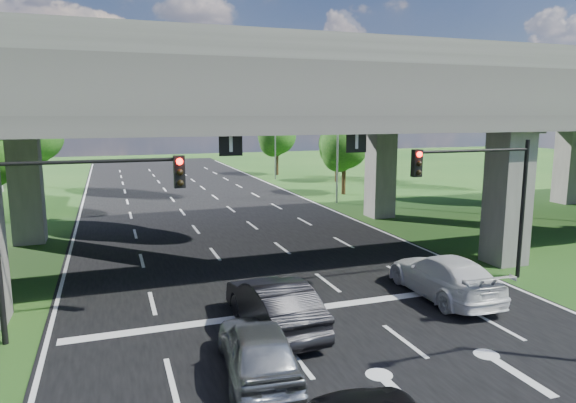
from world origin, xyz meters
TOP-DOWN VIEW (x-y plane):
  - ground at (0.00, 0.00)m, footprint 160.00×160.00m
  - road at (0.00, 10.00)m, footprint 18.00×120.00m
  - overpass at (0.00, 12.00)m, footprint 80.00×15.00m
  - signal_right at (7.82, 3.94)m, footprint 5.76×0.54m
  - signal_left at (-7.82, 3.94)m, footprint 5.76×0.54m
  - streetlight_far at (10.10, 24.00)m, footprint 3.38×0.25m
  - streetlight_beyond at (10.10, 40.00)m, footprint 3.38×0.25m
  - tree_left_far at (-12.95, 42.00)m, footprint 4.80×4.80m
  - tree_right_near at (13.05, 28.00)m, footprint 4.20×4.20m
  - tree_right_mid at (16.05, 36.00)m, footprint 3.91×3.90m
  - tree_right_far at (12.05, 44.00)m, footprint 4.50×4.50m
  - car_silver at (-3.14, -0.57)m, footprint 2.37×4.81m
  - car_dark at (-1.80, 2.22)m, footprint 2.14×5.30m
  - car_white at (5.40, 3.00)m, footprint 2.49×5.70m

SIDE VIEW (x-z plane):
  - ground at x=0.00m, z-range 0.00..0.00m
  - road at x=0.00m, z-range 0.00..0.03m
  - car_silver at x=-3.14m, z-range 0.03..1.61m
  - car_white at x=5.40m, z-range 0.03..1.66m
  - car_dark at x=-1.80m, z-range 0.03..1.74m
  - tree_right_mid at x=16.05m, z-range 0.79..7.55m
  - signal_right at x=7.82m, z-range 1.19..7.19m
  - signal_left at x=-7.82m, z-range 1.19..7.19m
  - tree_right_near at x=13.05m, z-range 0.86..8.14m
  - tree_right_far at x=12.05m, z-range 0.92..8.72m
  - tree_left_far at x=-12.95m, z-range 0.98..9.30m
  - streetlight_far at x=10.10m, z-range 0.85..10.85m
  - streetlight_beyond at x=10.10m, z-range 0.85..10.85m
  - overpass at x=0.00m, z-range 2.92..12.92m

